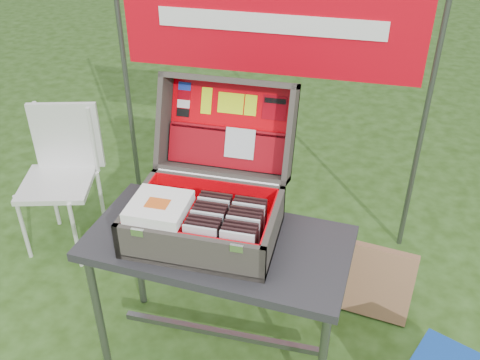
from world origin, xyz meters
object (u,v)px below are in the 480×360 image
(chair, at_px, (57,185))
(cardboard_box, at_px, (376,282))
(table, at_px, (219,299))
(suitcase, at_px, (206,176))

(chair, bearing_deg, cardboard_box, -19.17)
(table, bearing_deg, suitcase, 137.02)
(chair, bearing_deg, suitcase, -40.70)
(table, xyz_separation_m, suitcase, (-0.06, 0.06, 0.61))
(cardboard_box, bearing_deg, table, -138.97)
(table, bearing_deg, chair, 157.69)
(table, bearing_deg, cardboard_box, 36.68)
(table, distance_m, cardboard_box, 0.85)
(cardboard_box, bearing_deg, suitcase, -144.75)
(chair, bearing_deg, table, -42.21)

